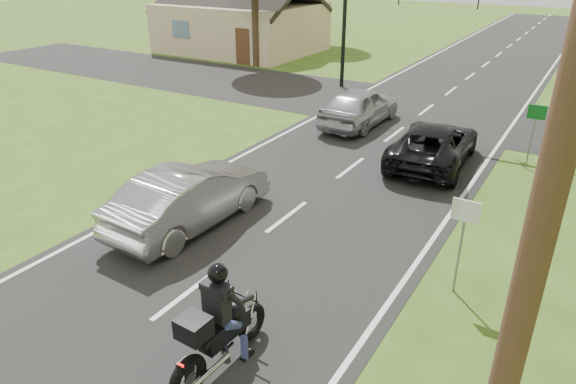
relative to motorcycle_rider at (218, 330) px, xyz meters
The scene contains 13 objects.
ground 2.40m from the motorcycle_rider, 146.22° to the left, with size 140.00×140.00×0.00m, color #365518.
road 11.44m from the motorcycle_rider, 99.49° to the left, with size 8.00×100.00×0.01m, color black.
cross_road 17.38m from the motorcycle_rider, 96.23° to the left, with size 60.00×7.00×0.01m, color black.
motorcycle_rider is the anchor object (origin of this frame).
dark_suv 11.05m from the motorcycle_rider, 88.66° to the left, with size 2.26×4.90×1.36m, color black.
silver_sedan 5.27m from the motorcycle_rider, 136.03° to the left, with size 1.65×4.73×1.56m, color #A09FA4.
silver_suv 14.09m from the motorcycle_rider, 104.66° to the left, with size 1.84×4.58×1.56m, color #A5A8AD.
traffic_signal 15.68m from the motorcycle_rider, 84.55° to the left, with size 6.38×0.44×6.00m.
signal_pole_far 20.64m from the motorcycle_rider, 110.19° to the left, with size 0.20×0.20×6.00m, color black.
utility_pole_near 6.12m from the motorcycle_rider, ahead, with size 1.60×0.28×10.00m.
sign_white 5.15m from the motorcycle_rider, 56.40° to the left, with size 0.55×0.07×2.12m.
sign_green 12.63m from the motorcycle_rider, 76.15° to the left, with size 0.55×0.07×2.12m.
house 30.96m from the motorcycle_rider, 125.30° to the left, with size 10.20×8.00×4.84m.
Camera 1 is at (6.35, -6.35, 6.44)m, focal length 32.00 mm.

